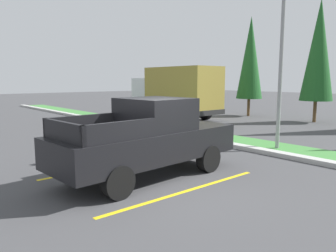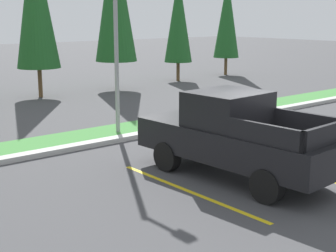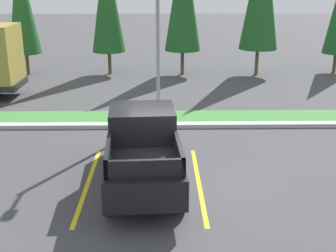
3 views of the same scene
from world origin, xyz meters
name	(u,v)px [view 1 (image 1 of 3)]	position (x,y,z in m)	size (l,w,h in m)	color
ground_plane	(163,185)	(0.00, 0.00, 0.00)	(120.00, 120.00, 0.00)	#424244
parking_line_near	(117,165)	(-2.42, 0.15, 0.00)	(0.12, 4.80, 0.01)	yellow
parking_line_far	(187,191)	(0.68, 0.15, 0.00)	(0.12, 4.80, 0.01)	yellow
curb_strip	(275,153)	(0.00, 5.00, 0.07)	(56.00, 0.40, 0.15)	#B2B2AD
grass_median	(291,150)	(0.00, 6.10, 0.03)	(56.00, 1.80, 0.06)	#42843D
pickup_truck_main	(148,138)	(-0.87, 0.20, 1.04)	(2.22, 5.33, 2.10)	black
cargo_truck_distant	(176,91)	(-10.24, 9.55, 1.85)	(6.81, 2.52, 3.40)	black
street_light	(279,47)	(-0.47, 5.74, 3.73)	(0.24, 1.49, 6.38)	gray
cypress_tree_leftmost	(250,58)	(-8.17, 14.75, 4.12)	(1.82, 1.82, 7.00)	brown
cypress_tree_left_inner	(319,50)	(-3.38, 14.87, 4.34)	(1.92, 1.92, 7.37)	brown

